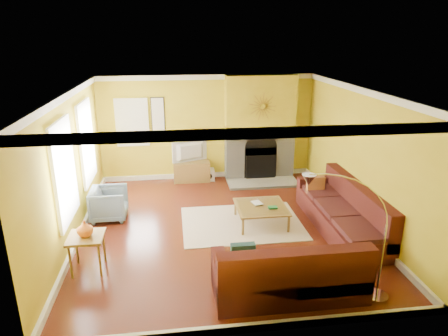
{
  "coord_description": "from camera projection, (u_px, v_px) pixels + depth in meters",
  "views": [
    {
      "loc": [
        -0.89,
        -7.12,
        3.67
      ],
      "look_at": [
        0.1,
        0.4,
        1.11
      ],
      "focal_mm": 32.0,
      "sensor_mm": 36.0,
      "label": 1
    }
  ],
  "objects": [
    {
      "name": "wall_art",
      "position": [
        158.0,
        120.0,
        10.1
      ],
      "size": [
        0.34,
        0.04,
        1.14
      ],
      "primitive_type": "cube",
      "color": "white",
      "rests_on": "wall_back"
    },
    {
      "name": "arc_lamp",
      "position": [
        348.0,
        241.0,
        5.46
      ],
      "size": [
        1.26,
        0.36,
        1.96
      ],
      "primitive_type": null,
      "color": "silver",
      "rests_on": "floor"
    },
    {
      "name": "coffee_table",
      "position": [
        261.0,
        215.0,
        8.06
      ],
      "size": [
        1.0,
        1.0,
        0.39
      ],
      "primitive_type": null,
      "color": "white",
      "rests_on": "floor"
    },
    {
      "name": "media_console",
      "position": [
        192.0,
        171.0,
        10.41
      ],
      "size": [
        0.93,
        0.42,
        0.51
      ],
      "primitive_type": "cube",
      "color": "olive",
      "rests_on": "floor"
    },
    {
      "name": "vase",
      "position": [
        85.0,
        228.0,
        6.31
      ],
      "size": [
        0.26,
        0.26,
        0.27
      ],
      "primitive_type": "imported",
      "color": "orange",
      "rests_on": "side_table"
    },
    {
      "name": "wall_front",
      "position": [
        254.0,
        240.0,
        4.71
      ],
      "size": [
        5.5,
        0.02,
        2.7
      ],
      "primitive_type": "cube",
      "color": "gold",
      "rests_on": "ground"
    },
    {
      "name": "floor",
      "position": [
        222.0,
        227.0,
        7.98
      ],
      "size": [
        5.5,
        6.0,
        0.02
      ],
      "primitive_type": "cube",
      "color": "#612414",
      "rests_on": "ground"
    },
    {
      "name": "book",
      "position": [
        253.0,
        204.0,
        8.07
      ],
      "size": [
        0.24,
        0.28,
        0.02
      ],
      "primitive_type": "imported",
      "rotation": [
        0.0,
        0.0,
        0.26
      ],
      "color": "white",
      "rests_on": "coffee_table"
    },
    {
      "name": "wall_right",
      "position": [
        360.0,
        157.0,
        7.88
      ],
      "size": [
        0.02,
        6.0,
        2.7
      ],
      "primitive_type": "cube",
      "color": "gold",
      "rests_on": "ground"
    },
    {
      "name": "window_left_near",
      "position": [
        86.0,
        142.0,
        8.38
      ],
      "size": [
        0.06,
        1.22,
        1.72
      ],
      "primitive_type": "cube",
      "color": "white",
      "rests_on": "wall_left"
    },
    {
      "name": "armchair",
      "position": [
        109.0,
        204.0,
        8.25
      ],
      "size": [
        0.73,
        0.71,
        0.67
      ],
      "primitive_type": "imported",
      "rotation": [
        0.0,
        0.0,
        1.57
      ],
      "color": "slate",
      "rests_on": "floor"
    },
    {
      "name": "tv",
      "position": [
        191.0,
        152.0,
        10.24
      ],
      "size": [
        0.94,
        0.44,
        0.55
      ],
      "primitive_type": "imported",
      "rotation": [
        0.0,
        0.0,
        3.49
      ],
      "color": "black",
      "rests_on": "media_console"
    },
    {
      "name": "window_back",
      "position": [
        132.0,
        122.0,
        10.02
      ],
      "size": [
        0.82,
        0.06,
        1.22
      ],
      "primitive_type": "cube",
      "color": "white",
      "rests_on": "wall_back"
    },
    {
      "name": "wall_left",
      "position": [
        70.0,
        169.0,
        7.2
      ],
      "size": [
        0.02,
        6.0,
        2.7
      ],
      "primitive_type": "cube",
      "color": "gold",
      "rests_on": "ground"
    },
    {
      "name": "hearth",
      "position": [
        263.0,
        183.0,
        10.24
      ],
      "size": [
        1.8,
        0.7,
        0.06
      ],
      "primitive_type": "cube",
      "color": "gray",
      "rests_on": "floor"
    },
    {
      "name": "side_table",
      "position": [
        88.0,
        253.0,
        6.45
      ],
      "size": [
        0.56,
        0.56,
        0.61
      ],
      "primitive_type": null,
      "color": "olive",
      "rests_on": "floor"
    },
    {
      "name": "mantel",
      "position": [
        262.0,
        134.0,
        10.15
      ],
      "size": [
        1.92,
        0.22,
        0.08
      ],
      "primitive_type": "cube",
      "color": "white",
      "rests_on": "fireplace"
    },
    {
      "name": "subwoofer",
      "position": [
        209.0,
        174.0,
        10.51
      ],
      "size": [
        0.3,
        0.3,
        0.3
      ],
      "primitive_type": "cube",
      "color": "white",
      "rests_on": "floor"
    },
    {
      "name": "fireplace",
      "position": [
        260.0,
        128.0,
        10.34
      ],
      "size": [
        1.8,
        0.4,
        2.7
      ],
      "primitive_type": null,
      "color": "gray",
      "rests_on": "floor"
    },
    {
      "name": "rug",
      "position": [
        242.0,
        223.0,
        8.13
      ],
      "size": [
        2.4,
        1.8,
        0.02
      ],
      "primitive_type": "cube",
      "color": "beige",
      "rests_on": "floor"
    },
    {
      "name": "baseboard",
      "position": [
        222.0,
        224.0,
        7.95
      ],
      "size": [
        5.5,
        6.0,
        0.12
      ],
      "primitive_type": null,
      "color": "white",
      "rests_on": "floor"
    },
    {
      "name": "window_left_far",
      "position": [
        63.0,
        172.0,
        6.59
      ],
      "size": [
        0.06,
        1.22,
        1.72
      ],
      "primitive_type": "cube",
      "color": "white",
      "rests_on": "wall_left"
    },
    {
      "name": "sunburst",
      "position": [
        263.0,
        106.0,
        9.93
      ],
      "size": [
        0.7,
        0.04,
        0.7
      ],
      "primitive_type": null,
      "color": "olive",
      "rests_on": "fireplace"
    },
    {
      "name": "crown_molding",
      "position": [
        222.0,
        94.0,
        7.13
      ],
      "size": [
        5.5,
        6.0,
        0.12
      ],
      "primitive_type": null,
      "color": "white",
      "rests_on": "ceiling"
    },
    {
      "name": "sectional_sofa",
      "position": [
        292.0,
        222.0,
        7.2
      ],
      "size": [
        3.15,
        3.75,
        0.9
      ],
      "primitive_type": null,
      "color": "#4D1A18",
      "rests_on": "floor"
    },
    {
      "name": "wall_back",
      "position": [
        207.0,
        128.0,
        10.37
      ],
      "size": [
        5.5,
        0.02,
        2.7
      ],
      "primitive_type": "cube",
      "color": "gold",
      "rests_on": "ground"
    },
    {
      "name": "ceiling",
      "position": [
        222.0,
        90.0,
        7.11
      ],
      "size": [
        5.5,
        6.0,
        0.02
      ],
      "primitive_type": "cube",
      "color": "white",
      "rests_on": "ground"
    }
  ]
}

